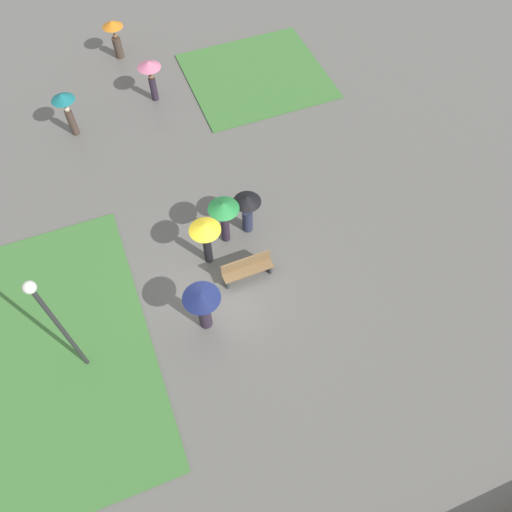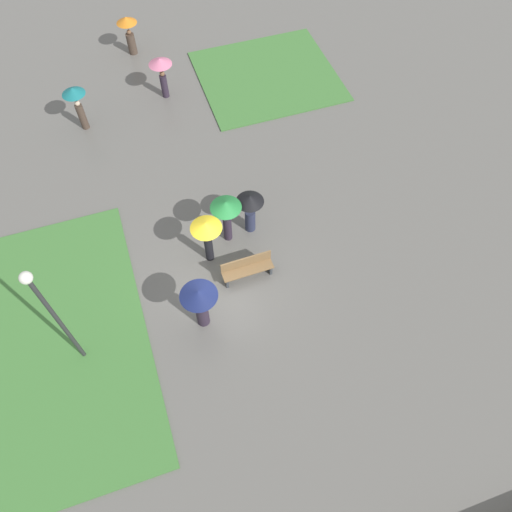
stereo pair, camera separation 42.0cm
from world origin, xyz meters
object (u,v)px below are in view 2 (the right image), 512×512
object	(u,v)px
crowd_person_navy	(200,301)
crowd_person_green	(226,211)
crowd_person_yellow	(207,232)
crowd_person_black	(250,206)
lamp_post	(50,310)
lone_walker_far_path	(161,68)
lone_walker_mid_plaza	(128,29)
lone_walker_near_lawn	(76,100)
park_bench	(247,268)

from	to	relation	value
crowd_person_navy	crowd_person_green	distance (m)	3.35
crowd_person_yellow	crowd_person_green	distance (m)	1.04
crowd_person_black	crowd_person_green	bearing A→B (deg)	-8.48
lamp_post	lone_walker_far_path	world-z (taller)	lamp_post
lone_walker_mid_plaza	crowd_person_green	bearing A→B (deg)	25.08
crowd_person_black	crowd_person_navy	size ratio (longest dim) A/B	0.92
lone_walker_far_path	lone_walker_near_lawn	world-z (taller)	lone_walker_near_lawn
crowd_person_yellow	lone_walker_far_path	world-z (taller)	crowd_person_yellow
lone_walker_mid_plaza	lone_walker_near_lawn	xyz separation A→B (m)	(-2.85, -4.35, 0.23)
crowd_person_yellow	crowd_person_black	size ratio (longest dim) A/B	1.11
crowd_person_yellow	lone_walker_near_lawn	bearing A→B (deg)	-58.78
crowd_person_black	crowd_person_green	xyz separation A→B (m)	(-0.87, -0.13, 0.26)
lone_walker_near_lawn	lone_walker_mid_plaza	bearing A→B (deg)	-27.81
crowd_person_yellow	park_bench	bearing A→B (deg)	142.19
park_bench	lamp_post	world-z (taller)	lamp_post
lamp_post	crowd_person_yellow	distance (m)	5.35
park_bench	lone_walker_mid_plaza	world-z (taller)	lone_walker_mid_plaza
park_bench	crowd_person_navy	bearing A→B (deg)	-148.29
lone_walker_mid_plaza	crowd_person_black	bearing A→B (deg)	29.38
lamp_post	lone_walker_far_path	distance (m)	12.19
crowd_person_navy	lone_walker_far_path	world-z (taller)	crowd_person_navy
crowd_person_navy	crowd_person_yellow	bearing A→B (deg)	-40.01
crowd_person_green	lone_walker_near_lawn	size ratio (longest dim) A/B	1.00
crowd_person_black	lone_walker_far_path	distance (m)	8.09
crowd_person_green	lone_walker_near_lawn	bearing A→B (deg)	28.30
crowd_person_yellow	lone_walker_near_lawn	size ratio (longest dim) A/B	1.00
park_bench	crowd_person_yellow	distance (m)	1.80
park_bench	lone_walker_near_lawn	xyz separation A→B (m)	(-4.12, 8.97, 0.95)
lamp_post	crowd_person_black	size ratio (longest dim) A/B	2.70
lamp_post	crowd_person_yellow	size ratio (longest dim) A/B	2.44
crowd_person_yellow	crowd_person_navy	distance (m)	2.43
crowd_person_green	crowd_person_navy	bearing A→B (deg)	149.20
lamp_post	lone_walker_near_lawn	size ratio (longest dim) A/B	2.45
lamp_post	crowd_person_navy	size ratio (longest dim) A/B	2.49
crowd_person_black	crowd_person_green	distance (m)	0.91
crowd_person_green	lone_walker_mid_plaza	world-z (taller)	crowd_person_green
crowd_person_black	crowd_person_yellow	bearing A→B (deg)	6.77
park_bench	lone_walker_mid_plaza	xyz separation A→B (m)	(-1.27, 13.31, 0.73)
crowd_person_green	lone_walker_mid_plaza	distance (m)	11.67
crowd_person_yellow	lone_walker_mid_plaza	world-z (taller)	crowd_person_yellow
crowd_person_black	crowd_person_navy	world-z (taller)	crowd_person_navy
park_bench	crowd_person_green	world-z (taller)	crowd_person_green
park_bench	lone_walker_near_lawn	bearing A→B (deg)	113.73
crowd_person_yellow	crowd_person_black	xyz separation A→B (m)	(1.71, 0.75, -0.27)
lone_walker_mid_plaza	lamp_post	bearing A→B (deg)	2.82
lone_walker_far_path	crowd_person_navy	bearing A→B (deg)	13.64
lone_walker_near_lawn	crowd_person_yellow	bearing A→B (deg)	-152.90
crowd_person_yellow	lone_walker_near_lawn	world-z (taller)	crowd_person_yellow
crowd_person_yellow	crowd_person_navy	world-z (taller)	crowd_person_yellow
lone_walker_far_path	crowd_person_yellow	bearing A→B (deg)	17.42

